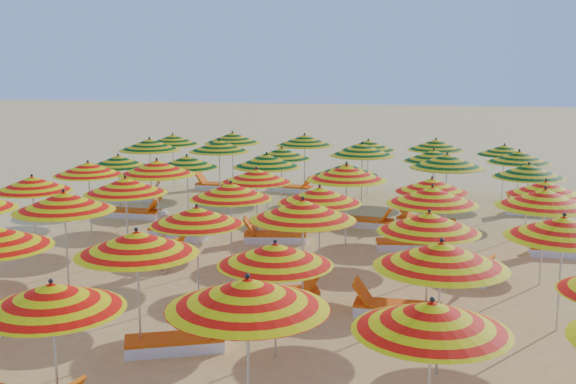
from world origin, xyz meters
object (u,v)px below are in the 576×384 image
(umbrella_23, at_px, (545,198))
(umbrella_26, at_px, (256,176))
(umbrella_4, at_px, (432,316))
(umbrella_44, at_px, (305,140))
(lounger_9, at_px, (153,254))
(umbrella_19, at_px, (126,186))
(lounger_16, at_px, (366,222))
(umbrella_2, at_px, (52,297))
(umbrella_13, at_px, (64,202))
(lounger_7, at_px, (281,295))
(lounger_18, at_px, (137,197))
(umbrella_41, at_px, (519,157))
(umbrella_43, at_px, (232,138))
(umbrella_32, at_px, (267,161))
(lounger_14, at_px, (562,250))
(lounger_20, at_px, (217,186))
(umbrella_29, at_px, (546,188))
(lounger_21, at_px, (292,188))
(lounger_10, at_px, (456,274))
(umbrella_28, at_px, (432,185))
(umbrella_14, at_px, (197,216))
(umbrella_39, at_px, (362,150))
(lounger_15, at_px, (135,213))
(umbrella_16, at_px, (429,222))
(umbrella_17, at_px, (564,227))
(umbrella_37, at_px, (219,146))
(lounger_11, at_px, (179,233))
(umbrella_30, at_px, (118,161))
(umbrella_38, at_px, (282,153))
(umbrella_22, at_px, (432,195))
(umbrella_18, at_px, (32,184))
(lounger_4, at_px, (177,342))
(umbrella_3, at_px, (248,294))
(umbrella_8, at_px, (137,243))
(umbrella_31, at_px, (187,162))
(umbrella_35, at_px, (529,171))
(lounger_17, at_px, (424,221))
(lounger_12, at_px, (274,237))
(umbrella_42, at_px, (173,139))
(umbrella_27, at_px, (347,173))
(umbrella_46, at_px, (436,145))
(umbrella_34, at_px, (447,161))
(umbrella_24, at_px, (88,169))
(umbrella_20, at_px, (231,191))
(lounger_8, at_px, (395,308))
(beachgoer_a, at_px, (162,242))
(umbrella_21, at_px, (320,195))

(umbrella_23, distance_m, umbrella_26, 7.68)
(umbrella_4, relative_size, umbrella_26, 0.98)
(umbrella_44, xyz_separation_m, lounger_9, (-2.07, -9.73, -1.85))
(umbrella_19, bearing_deg, lounger_16, 41.72)
(umbrella_2, distance_m, umbrella_13, 5.94)
(lounger_7, bearing_deg, lounger_18, 108.93)
(umbrella_41, xyz_separation_m, umbrella_43, (-10.25, 2.33, 0.12))
(umbrella_32, relative_size, lounger_14, 1.27)
(umbrella_19, bearing_deg, lounger_20, 94.38)
(umbrella_29, bearing_deg, lounger_21, 137.93)
(umbrella_4, height_order, lounger_10, umbrella_4)
(umbrella_28, xyz_separation_m, lounger_16, (-1.92, 2.44, -1.62))
(umbrella_14, distance_m, lounger_7, 2.41)
(umbrella_39, bearing_deg, lounger_15, -158.34)
(umbrella_16, bearing_deg, umbrella_39, 103.44)
(umbrella_17, bearing_deg, umbrella_13, 179.07)
(umbrella_37, height_order, lounger_11, umbrella_37)
(umbrella_30, distance_m, umbrella_38, 5.39)
(umbrella_22, xyz_separation_m, lounger_18, (-10.34, 7.09, -1.81))
(umbrella_18, distance_m, lounger_9, 3.59)
(lounger_4, height_order, lounger_21, same)
(umbrella_3, bearing_deg, umbrella_8, 137.31)
(umbrella_31, relative_size, umbrella_37, 1.10)
(umbrella_35, height_order, umbrella_43, umbrella_43)
(umbrella_13, xyz_separation_m, umbrella_19, (0.23, 2.59, -0.10))
(umbrella_4, relative_size, lounger_17, 1.33)
(umbrella_23, height_order, lounger_21, umbrella_23)
(umbrella_8, distance_m, lounger_12, 8.09)
(lounger_9, bearing_deg, umbrella_44, 93.59)
(umbrella_30, bearing_deg, umbrella_42, 90.80)
(umbrella_16, relative_size, lounger_15, 1.54)
(umbrella_14, bearing_deg, umbrella_27, 64.51)
(umbrella_17, height_order, lounger_16, umbrella_17)
(umbrella_22, distance_m, umbrella_29, 3.83)
(umbrella_2, bearing_deg, umbrella_35, 58.91)
(lounger_9, bearing_deg, lounger_20, 113.51)
(umbrella_46, height_order, lounger_16, umbrella_46)
(umbrella_34, bearing_deg, umbrella_26, -154.60)
(lounger_4, height_order, lounger_12, same)
(umbrella_3, bearing_deg, lounger_9, 120.38)
(umbrella_13, bearing_deg, lounger_4, -36.30)
(umbrella_32, bearing_deg, umbrella_3, -77.60)
(umbrella_18, distance_m, umbrella_24, 2.58)
(umbrella_27, distance_m, umbrella_41, 7.06)
(umbrella_20, height_order, lounger_8, umbrella_20)
(umbrella_24, xyz_separation_m, beachgoer_a, (3.56, -3.37, -1.12))
(umbrella_8, relative_size, umbrella_19, 1.06)
(lounger_21, bearing_deg, umbrella_4, -61.79)
(umbrella_21, bearing_deg, lounger_15, 145.64)
(beachgoer_a, bearing_deg, lounger_20, 160.47)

